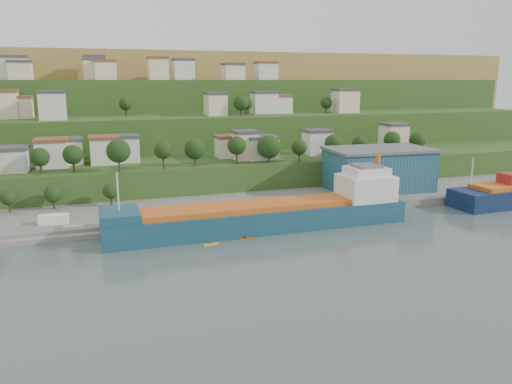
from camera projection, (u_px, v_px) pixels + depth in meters
name	position (u px, v px, depth m)	size (l,w,h in m)	color
ground	(282.00, 239.00, 112.41)	(500.00, 500.00, 0.00)	#414F4B
quay	(312.00, 203.00, 144.47)	(220.00, 26.00, 4.00)	slate
pebble_beach	(28.00, 234.00, 115.92)	(40.00, 18.00, 2.40)	slate
hillside	(169.00, 146.00, 268.61)	(360.00, 211.28, 96.00)	#284719
cargo_ship_near	(270.00, 216.00, 119.66)	(73.31, 12.38, 18.82)	#133D49
warehouse	(378.00, 169.00, 152.58)	(31.90, 20.51, 12.80)	navy
caravan	(54.00, 221.00, 116.79)	(6.41, 2.67, 2.99)	white
dinghy	(74.00, 228.00, 115.11)	(4.43, 1.66, 0.89)	silver
kayak_orange	(246.00, 238.00, 112.13)	(3.22, 1.05, 0.79)	#CD4912
kayak_yellow	(211.00, 243.00, 108.30)	(3.58, 1.26, 0.88)	yellow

